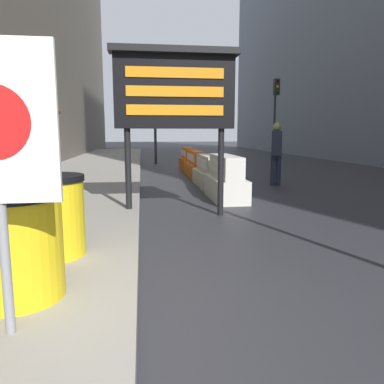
# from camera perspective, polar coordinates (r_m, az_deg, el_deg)

# --- Properties ---
(ground_plane) EXTENTS (120.00, 120.00, 0.00)m
(ground_plane) POSITION_cam_1_polar(r_m,az_deg,el_deg) (2.80, -8.35, -20.61)
(ground_plane) COLOR #2D2D33
(bare_tree) EXTENTS (1.54, 1.64, 2.83)m
(bare_tree) POSITION_cam_1_polar(r_m,az_deg,el_deg) (9.35, -23.84, 9.98)
(bare_tree) COLOR #4C3D2D
(bare_tree) RESTS_ON sidewalk_left
(barrel_drum_foreground) EXTENTS (0.71, 0.71, 0.82)m
(barrel_drum_foreground) POSITION_cam_1_polar(r_m,az_deg,el_deg) (3.09, -25.37, -7.26)
(barrel_drum_foreground) COLOR yellow
(barrel_drum_foreground) RESTS_ON sidewalk_left
(barrel_drum_middle) EXTENTS (0.71, 0.71, 0.82)m
(barrel_drum_middle) POSITION_cam_1_polar(r_m,az_deg,el_deg) (4.03, -20.89, -3.35)
(barrel_drum_middle) COLOR yellow
(barrel_drum_middle) RESTS_ON sidewalk_left
(message_board) EXTENTS (2.03, 0.36, 2.69)m
(message_board) POSITION_cam_1_polar(r_m,az_deg,el_deg) (6.17, -2.65, 15.02)
(message_board) COLOR black
(message_board) RESTS_ON ground_plane
(jersey_barrier_white) EXTENTS (0.64, 1.63, 0.92)m
(jersey_barrier_white) POSITION_cam_1_polar(r_m,az_deg,el_deg) (7.85, 5.15, 1.81)
(jersey_barrier_white) COLOR silver
(jersey_barrier_white) RESTS_ON ground_plane
(jersey_barrier_cream) EXTENTS (0.61, 1.91, 0.81)m
(jersey_barrier_cream) POSITION_cam_1_polar(r_m,az_deg,el_deg) (9.81, 2.54, 2.97)
(jersey_barrier_cream) COLOR beige
(jersey_barrier_cream) RESTS_ON ground_plane
(jersey_barrier_orange_near) EXTENTS (0.55, 1.97, 0.82)m
(jersey_barrier_orange_near) POSITION_cam_1_polar(r_m,az_deg,el_deg) (12.14, 0.56, 4.14)
(jersey_barrier_orange_near) COLOR orange
(jersey_barrier_orange_near) RESTS_ON ground_plane
(jersey_barrier_orange_far) EXTENTS (0.51, 1.71, 0.84)m
(jersey_barrier_orange_far) POSITION_cam_1_polar(r_m,az_deg,el_deg) (14.21, -0.65, 4.88)
(jersey_barrier_orange_far) COLOR orange
(jersey_barrier_orange_far) RESTS_ON ground_plane
(traffic_cone_near) EXTENTS (0.31, 0.31, 0.56)m
(traffic_cone_near) POSITION_cam_1_polar(r_m,az_deg,el_deg) (14.60, 1.56, 4.59)
(traffic_cone_near) COLOR black
(traffic_cone_near) RESTS_ON ground_plane
(traffic_cone_mid) EXTENTS (0.32, 0.32, 0.57)m
(traffic_cone_mid) POSITION_cam_1_polar(r_m,az_deg,el_deg) (10.44, 3.95, 2.89)
(traffic_cone_mid) COLOR black
(traffic_cone_mid) RESTS_ON ground_plane
(traffic_light_near_curb) EXTENTS (0.28, 0.44, 3.46)m
(traffic_light_near_curb) POSITION_cam_1_polar(r_m,az_deg,el_deg) (17.10, -5.66, 12.73)
(traffic_light_near_curb) COLOR #2D2D30
(traffic_light_near_curb) RESTS_ON ground_plane
(traffic_light_far_side) EXTENTS (0.28, 0.45, 4.23)m
(traffic_light_far_side) POSITION_cam_1_polar(r_m,az_deg,el_deg) (21.10, 12.63, 13.29)
(traffic_light_far_side) COLOR #2D2D30
(traffic_light_far_side) RESTS_ON ground_plane
(pedestrian_worker) EXTENTS (0.39, 0.50, 1.66)m
(pedestrian_worker) POSITION_cam_1_polar(r_m,az_deg,el_deg) (10.16, 12.75, 6.49)
(pedestrian_worker) COLOR #23283D
(pedestrian_worker) RESTS_ON ground_plane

